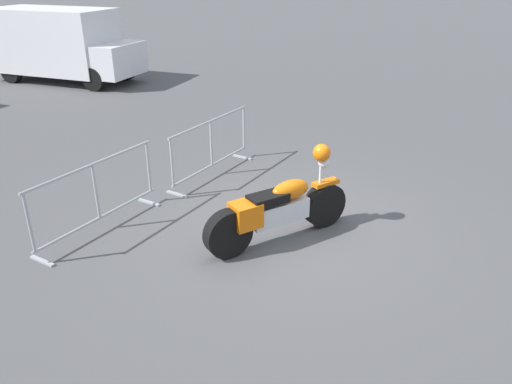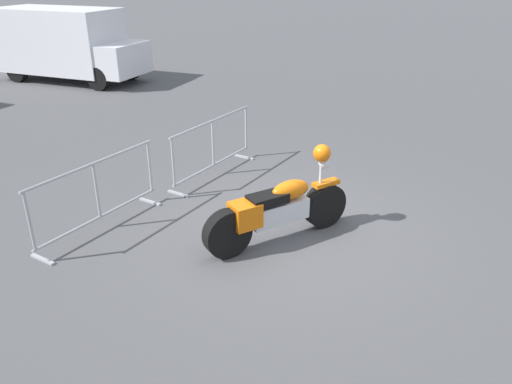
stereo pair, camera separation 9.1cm
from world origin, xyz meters
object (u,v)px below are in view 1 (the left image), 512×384
(delivery_van, at_px, (60,43))
(crowd_barrier_far, at_px, (211,147))
(crowd_barrier_near, at_px, (97,196))
(motorcycle, at_px, (279,208))

(delivery_van, bearing_deg, crowd_barrier_far, -34.80)
(crowd_barrier_far, bearing_deg, delivery_van, 69.88)
(crowd_barrier_near, bearing_deg, delivery_van, 57.19)
(crowd_barrier_far, xyz_separation_m, delivery_van, (3.42, 9.34, 0.69))
(motorcycle, distance_m, delivery_van, 12.62)
(motorcycle, relative_size, delivery_van, 0.42)
(crowd_barrier_near, height_order, delivery_van, delivery_van)
(crowd_barrier_near, height_order, crowd_barrier_far, same)
(crowd_barrier_near, relative_size, delivery_van, 0.44)
(motorcycle, xyz_separation_m, delivery_van, (4.72, 11.68, 0.74))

